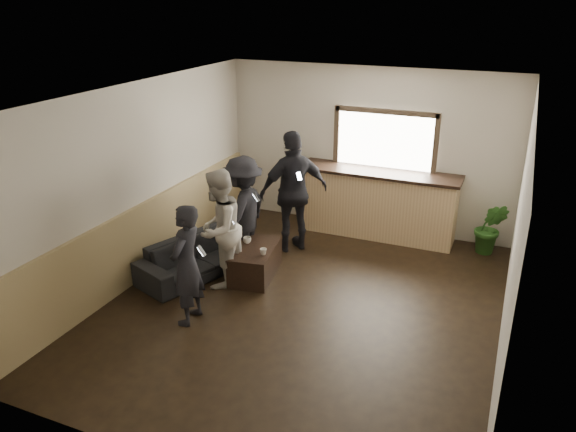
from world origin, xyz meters
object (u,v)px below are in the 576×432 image
at_px(person_b, 219,229).
at_px(person_d, 294,192).
at_px(person_a, 187,265).
at_px(person_c, 243,211).
at_px(cup_a, 247,240).
at_px(potted_plant, 490,228).
at_px(cup_b, 263,252).
at_px(sofa, 199,256).
at_px(coffee_table, 255,262).
at_px(bar_counter, 378,199).

bearing_deg(person_b, person_d, 159.23).
distance_m(person_a, person_c, 1.76).
distance_m(cup_a, potted_plant, 3.86).
distance_m(cup_b, potted_plant, 3.69).
relative_size(sofa, person_d, 0.96).
bearing_deg(cup_a, cup_b, -33.84).
relative_size(cup_a, person_d, 0.06).
height_order(person_a, person_d, person_d).
height_order(sofa, cup_b, sofa).
distance_m(cup_b, person_b, 0.71).
distance_m(coffee_table, person_a, 1.55).
bearing_deg(person_c, person_a, 4.19).
xyz_separation_m(sofa, person_a, (0.57, -1.17, 0.51)).
bearing_deg(person_a, person_d, 167.54).
bearing_deg(person_d, person_b, 26.14).
distance_m(person_a, person_b, 1.03).
bearing_deg(cup_a, person_a, -91.88).
height_order(bar_counter, cup_a, bar_counter).
height_order(sofa, potted_plant, potted_plant).
bearing_deg(coffee_table, person_d, 81.84).
xyz_separation_m(cup_a, cup_b, (0.39, -0.26, -0.00)).
bearing_deg(person_d, bar_counter, 179.60).
bearing_deg(person_a, bar_counter, 153.95).
bearing_deg(cup_a, potted_plant, 31.71).
bearing_deg(person_b, coffee_table, 137.23).
relative_size(cup_a, person_a, 0.08).
distance_m(person_b, person_c, 0.74).
relative_size(person_b, person_d, 0.87).
bearing_deg(cup_b, cup_a, 146.16).
bearing_deg(person_b, cup_a, 159.59).
height_order(coffee_table, person_b, person_b).
distance_m(coffee_table, cup_b, 0.37).
distance_m(coffee_table, person_b, 0.83).
xyz_separation_m(coffee_table, potted_plant, (3.10, 2.13, 0.22)).
bearing_deg(potted_plant, bar_counter, 178.58).
bearing_deg(person_a, potted_plant, 133.17).
bearing_deg(bar_counter, person_a, -112.32).
distance_m(potted_plant, person_d, 3.17).
distance_m(coffee_table, person_d, 1.34).
relative_size(potted_plant, person_c, 0.52).
bearing_deg(bar_counter, person_b, -121.73).
bearing_deg(cup_b, person_a, -108.94).
bearing_deg(cup_a, person_d, 71.16).
xyz_separation_m(potted_plant, person_d, (-2.94, -1.04, 0.54)).
bearing_deg(person_a, person_b, -177.00).
height_order(potted_plant, person_d, person_d).
relative_size(coffee_table, person_c, 0.59).
relative_size(cup_b, person_d, 0.05).
relative_size(coffee_table, cup_a, 8.36).
xyz_separation_m(potted_plant, person_a, (-3.33, -3.56, 0.35)).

